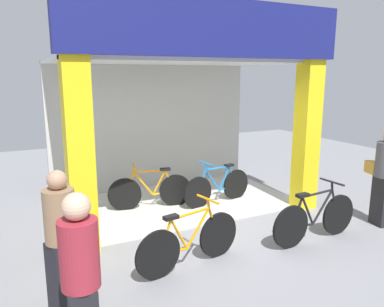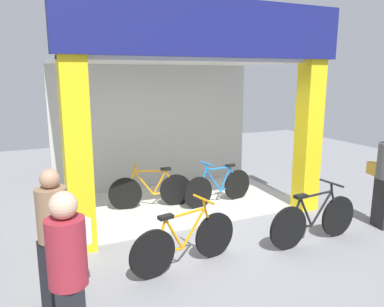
{
  "view_description": "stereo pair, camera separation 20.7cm",
  "coord_description": "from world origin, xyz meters",
  "px_view_note": "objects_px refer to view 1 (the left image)",
  "views": [
    {
      "loc": [
        -3.02,
        -5.38,
        2.58
      ],
      "look_at": [
        0.0,
        0.66,
        1.15
      ],
      "focal_mm": 35.4,
      "sensor_mm": 36.0,
      "label": 1
    },
    {
      "loc": [
        -2.83,
        -5.47,
        2.58
      ],
      "look_at": [
        0.0,
        0.66,
        1.15
      ],
      "focal_mm": 35.4,
      "sensor_mm": 36.0,
      "label": 2
    }
  ],
  "objects_px": {
    "bicycle_inside_0": "(218,187)",
    "bicycle_parked_1": "(315,218)",
    "bicycle_parked_0": "(190,242)",
    "pedestrian_3": "(63,242)",
    "pedestrian_0": "(81,281)",
    "bicycle_inside_1": "(151,191)"
  },
  "relations": [
    {
      "from": "pedestrian_0",
      "to": "bicycle_inside_1",
      "type": "bearing_deg",
      "value": 61.37
    },
    {
      "from": "pedestrian_0",
      "to": "pedestrian_3",
      "type": "distance_m",
      "value": 0.91
    },
    {
      "from": "bicycle_inside_0",
      "to": "bicycle_parked_1",
      "type": "xyz_separation_m",
      "value": [
        0.47,
        -2.19,
        0.02
      ]
    },
    {
      "from": "bicycle_parked_1",
      "to": "pedestrian_0",
      "type": "distance_m",
      "value": 3.91
    },
    {
      "from": "bicycle_inside_1",
      "to": "bicycle_parked_1",
      "type": "xyz_separation_m",
      "value": [
        1.78,
        -2.53,
        0.01
      ]
    },
    {
      "from": "bicycle_parked_0",
      "to": "pedestrian_3",
      "type": "height_order",
      "value": "pedestrian_3"
    },
    {
      "from": "bicycle_inside_0",
      "to": "bicycle_parked_0",
      "type": "relative_size",
      "value": 0.97
    },
    {
      "from": "pedestrian_3",
      "to": "bicycle_parked_1",
      "type": "bearing_deg",
      "value": 2.21
    },
    {
      "from": "bicycle_parked_1",
      "to": "pedestrian_3",
      "type": "distance_m",
      "value": 3.78
    },
    {
      "from": "bicycle_inside_0",
      "to": "pedestrian_3",
      "type": "xyz_separation_m",
      "value": [
        -3.28,
        -2.33,
        0.47
      ]
    },
    {
      "from": "bicycle_inside_1",
      "to": "bicycle_parked_0",
      "type": "xyz_separation_m",
      "value": [
        -0.33,
        -2.39,
        0.01
      ]
    },
    {
      "from": "bicycle_inside_1",
      "to": "bicycle_parked_1",
      "type": "relative_size",
      "value": 0.95
    },
    {
      "from": "bicycle_inside_1",
      "to": "bicycle_parked_1",
      "type": "height_order",
      "value": "bicycle_parked_1"
    },
    {
      "from": "bicycle_inside_1",
      "to": "bicycle_parked_1",
      "type": "bearing_deg",
      "value": -54.88
    },
    {
      "from": "pedestrian_3",
      "to": "pedestrian_0",
      "type": "bearing_deg",
      "value": -88.97
    },
    {
      "from": "bicycle_parked_1",
      "to": "pedestrian_0",
      "type": "xyz_separation_m",
      "value": [
        -3.73,
        -1.05,
        0.47
      ]
    },
    {
      "from": "bicycle_parked_0",
      "to": "pedestrian_0",
      "type": "bearing_deg",
      "value": -143.65
    },
    {
      "from": "bicycle_inside_1",
      "to": "pedestrian_3",
      "type": "xyz_separation_m",
      "value": [
        -1.97,
        -2.67,
        0.47
      ]
    },
    {
      "from": "bicycle_parked_1",
      "to": "pedestrian_3",
      "type": "xyz_separation_m",
      "value": [
        -3.75,
        -0.14,
        0.45
      ]
    },
    {
      "from": "bicycle_inside_1",
      "to": "bicycle_parked_0",
      "type": "relative_size",
      "value": 0.98
    },
    {
      "from": "bicycle_parked_1",
      "to": "pedestrian_0",
      "type": "height_order",
      "value": "pedestrian_0"
    },
    {
      "from": "bicycle_parked_0",
      "to": "bicycle_parked_1",
      "type": "distance_m",
      "value": 2.12
    }
  ]
}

